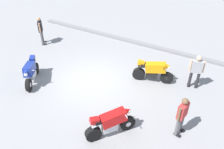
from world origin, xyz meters
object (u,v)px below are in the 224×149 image
Objects in this scene: motorcycle_red_sportbike at (111,123)px; person_in_gray_shirt at (196,70)px; person_in_black_shirt at (41,29)px; motorcycle_blue_sportbike at (31,71)px; motorcycle_orange_sportbike at (153,71)px; person_in_red_shirt at (182,114)px.

motorcycle_red_sportbike is 0.97× the size of person_in_gray_shirt.
motorcycle_red_sportbike is 8.37m from person_in_black_shirt.
motorcycle_orange_sportbike is at bearing 87.43° from motorcycle_blue_sportbike.
person_in_red_shirt is (2.02, -2.56, 0.35)m from motorcycle_orange_sportbike.
motorcycle_orange_sportbike and motorcycle_red_sportbike have the same top height.
person_in_black_shirt reaches higher than motorcycle_red_sportbike.
person_in_red_shirt is at bearing 168.64° from person_in_gray_shirt.
motorcycle_red_sportbike is 0.99× the size of person_in_red_shirt.
motorcycle_red_sportbike is at bearing 140.65° from person_in_gray_shirt.
motorcycle_orange_sportbike is 1.17× the size of motorcycle_red_sportbike.
motorcycle_red_sportbike is 5.01m from motorcycle_blue_sportbike.
person_in_red_shirt reaches higher than motorcycle_orange_sportbike.
person_in_black_shirt is 1.01× the size of person_in_gray_shirt.
motorcycle_blue_sportbike is 7.67m from person_in_gray_shirt.
motorcycle_orange_sportbike is 3.28m from person_in_red_shirt.
motorcycle_blue_sportbike is at bearing -165.65° from person_in_red_shirt.
person_in_gray_shirt reaches higher than person_in_red_shirt.
motorcycle_blue_sportbike is 3.99m from person_in_black_shirt.
person_in_red_shirt reaches higher than motorcycle_blue_sportbike.
person_in_black_shirt reaches higher than person_in_gray_shirt.
person_in_gray_shirt is 1.02× the size of person_in_red_shirt.
motorcycle_orange_sportbike is 1.16× the size of person_in_red_shirt.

